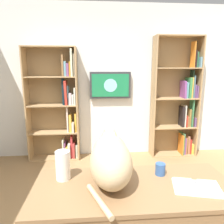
% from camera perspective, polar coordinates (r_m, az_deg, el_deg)
% --- Properties ---
extents(wall_back, '(4.52, 0.06, 2.70)m').
position_cam_1_polar(wall_back, '(3.87, 0.60, 8.00)').
color(wall_back, silver).
rests_on(wall_back, ground).
extents(bookshelf_left, '(0.83, 0.28, 2.15)m').
position_cam_1_polar(bookshelf_left, '(4.03, 17.77, 2.48)').
color(bookshelf_left, tan).
rests_on(bookshelf_left, ground).
extents(bookshelf_right, '(0.87, 0.28, 1.96)m').
position_cam_1_polar(bookshelf_right, '(3.79, -14.14, 1.31)').
color(bookshelf_right, tan).
rests_on(bookshelf_right, ground).
extents(wall_mounted_tv, '(0.72, 0.07, 0.47)m').
position_cam_1_polar(wall_mounted_tv, '(3.78, -0.46, 7.24)').
color(wall_mounted_tv, '#333338').
extents(desk, '(1.49, 0.63, 0.76)m').
position_cam_1_polar(desk, '(1.70, 6.14, -22.87)').
color(desk, olive).
rests_on(desk, ground).
extents(cat, '(0.34, 0.68, 0.37)m').
position_cam_1_polar(cat, '(1.62, -0.41, -12.50)').
color(cat, '#D1B284').
rests_on(cat, desk).
extents(open_binder, '(0.37, 0.29, 0.02)m').
position_cam_1_polar(open_binder, '(1.73, 21.98, -18.36)').
color(open_binder, white).
rests_on(open_binder, desk).
extents(paper_towel_roll, '(0.11, 0.11, 0.23)m').
position_cam_1_polar(paper_towel_roll, '(1.72, -13.17, -13.87)').
color(paper_towel_roll, white).
rests_on(paper_towel_roll, desk).
extents(coffee_mug, '(0.08, 0.08, 0.10)m').
position_cam_1_polar(coffee_mug, '(1.81, 12.92, -14.82)').
color(coffee_mug, '#335999').
rests_on(coffee_mug, desk).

